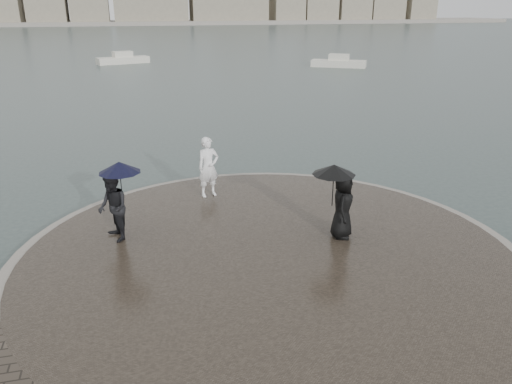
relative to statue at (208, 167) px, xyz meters
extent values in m
plane|color=#2B3835|center=(0.79, -7.67, -1.30)|extent=(400.00, 400.00, 0.00)
cylinder|color=gray|center=(0.79, -4.17, -1.14)|extent=(12.50, 12.50, 0.32)
cylinder|color=#2D261E|center=(0.79, -4.17, -1.12)|extent=(11.90, 11.90, 0.36)
imported|color=white|center=(0.00, 0.00, 0.00)|extent=(0.78, 0.61, 1.88)
imported|color=black|center=(-2.84, -2.53, -0.06)|extent=(0.90, 1.02, 1.77)
cylinder|color=black|center=(-2.59, -2.43, 0.41)|extent=(0.02, 0.02, 0.90)
cone|color=black|center=(-2.59, -2.43, 0.96)|extent=(1.05, 1.05, 0.28)
imported|color=black|center=(2.84, -3.80, -0.08)|extent=(0.88, 1.00, 1.73)
cylinder|color=black|center=(2.59, -3.70, 0.36)|extent=(0.02, 0.02, 0.90)
cone|color=black|center=(2.59, -3.70, 0.88)|extent=(1.10, 1.10, 0.26)
cube|color=gray|center=(0.79, 155.33, -0.70)|extent=(260.00, 20.00, 1.20)
cube|color=gray|center=(-23.21, 152.33, 3.70)|extent=(11.00, 10.00, 10.00)
cube|color=gray|center=(-11.21, 152.33, 4.20)|extent=(11.00, 10.00, 11.00)
cube|color=gray|center=(0.79, 152.33, 3.20)|extent=(10.00, 10.00, 9.00)
cube|color=gray|center=(11.79, 152.33, 4.70)|extent=(12.00, 10.00, 12.00)
cube|color=gray|center=(24.79, 152.33, 3.70)|extent=(11.00, 10.00, 10.00)
cube|color=gray|center=(36.79, 152.33, 5.20)|extent=(13.00, 10.00, 13.00)
cube|color=gray|center=(50.79, 152.33, 3.20)|extent=(10.00, 10.00, 9.00)
cube|color=gray|center=(61.79, 152.33, 4.20)|extent=(11.00, 10.00, 11.00)
cube|color=gray|center=(73.79, 152.33, 3.70)|extent=(11.00, 10.00, 10.00)
cube|color=gray|center=(85.79, 152.33, 4.70)|extent=(12.00, 10.00, 12.00)
cube|color=gray|center=(98.79, 152.33, 3.20)|extent=(10.00, 10.00, 9.00)
cube|color=beige|center=(-2.45, 42.76, -1.05)|extent=(5.73, 3.16, 0.90)
cube|color=beige|center=(-2.45, 42.76, -0.45)|extent=(2.27, 1.74, 0.90)
cube|color=beige|center=(18.93, 34.01, -1.05)|extent=(5.55, 4.18, 0.90)
cube|color=beige|center=(18.93, 34.01, -0.45)|extent=(2.33, 2.05, 0.90)
camera|label=1|loc=(-2.21, -14.64, 4.73)|focal=35.00mm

